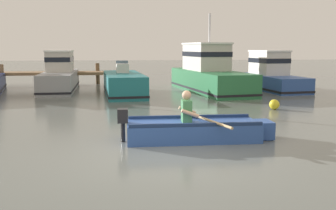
{
  "coord_description": "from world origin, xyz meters",
  "views": [
    {
      "loc": [
        -0.83,
        -7.48,
        2.18
      ],
      "look_at": [
        0.37,
        3.28,
        0.55
      ],
      "focal_mm": 40.73,
      "sensor_mm": 36.0,
      "label": 1
    }
  ],
  "objects_px": {
    "rowboat_with_person": "(196,129)",
    "moored_boat_teal": "(124,84)",
    "moored_boat_blue": "(271,75)",
    "mooring_buoy": "(274,104)",
    "moored_boat_grey": "(60,75)",
    "moored_boat_green": "(209,73)"
  },
  "relations": [
    {
      "from": "rowboat_with_person",
      "to": "moored_boat_teal",
      "type": "height_order",
      "value": "moored_boat_teal"
    },
    {
      "from": "rowboat_with_person",
      "to": "moored_boat_blue",
      "type": "distance_m",
      "value": 12.11
    },
    {
      "from": "moored_boat_blue",
      "to": "mooring_buoy",
      "type": "distance_m",
      "value": 6.84
    },
    {
      "from": "moored_boat_grey",
      "to": "moored_boat_blue",
      "type": "xyz_separation_m",
      "value": [
        11.0,
        -1.0,
        -0.02
      ]
    },
    {
      "from": "rowboat_with_person",
      "to": "mooring_buoy",
      "type": "bearing_deg",
      "value": 48.85
    },
    {
      "from": "moored_boat_green",
      "to": "rowboat_with_person",
      "type": "bearing_deg",
      "value": -104.05
    },
    {
      "from": "mooring_buoy",
      "to": "moored_boat_grey",
      "type": "bearing_deg",
      "value": 139.44
    },
    {
      "from": "moored_boat_green",
      "to": "moored_boat_teal",
      "type": "bearing_deg",
      "value": -168.15
    },
    {
      "from": "moored_boat_grey",
      "to": "moored_boat_teal",
      "type": "xyz_separation_m",
      "value": [
        3.29,
        -2.28,
        -0.29
      ]
    },
    {
      "from": "rowboat_with_person",
      "to": "mooring_buoy",
      "type": "relative_size",
      "value": 10.22
    },
    {
      "from": "rowboat_with_person",
      "to": "moored_boat_green",
      "type": "relative_size",
      "value": 0.53
    },
    {
      "from": "rowboat_with_person",
      "to": "moored_boat_teal",
      "type": "distance_m",
      "value": 9.42
    },
    {
      "from": "moored_boat_teal",
      "to": "moored_boat_grey",
      "type": "bearing_deg",
      "value": 145.32
    },
    {
      "from": "rowboat_with_person",
      "to": "mooring_buoy",
      "type": "distance_m",
      "value": 5.49
    },
    {
      "from": "moored_boat_teal",
      "to": "moored_boat_green",
      "type": "bearing_deg",
      "value": 11.85
    },
    {
      "from": "moored_boat_teal",
      "to": "mooring_buoy",
      "type": "height_order",
      "value": "moored_boat_teal"
    },
    {
      "from": "moored_boat_grey",
      "to": "moored_boat_green",
      "type": "distance_m",
      "value": 7.7
    },
    {
      "from": "moored_boat_grey",
      "to": "moored_boat_green",
      "type": "height_order",
      "value": "moored_boat_green"
    },
    {
      "from": "moored_boat_blue",
      "to": "moored_boat_teal",
      "type": "bearing_deg",
      "value": -170.57
    },
    {
      "from": "moored_boat_teal",
      "to": "mooring_buoy",
      "type": "xyz_separation_m",
      "value": [
        5.35,
        -5.12,
        -0.29
      ]
    },
    {
      "from": "rowboat_with_person",
      "to": "mooring_buoy",
      "type": "height_order",
      "value": "rowboat_with_person"
    },
    {
      "from": "moored_boat_teal",
      "to": "mooring_buoy",
      "type": "relative_size",
      "value": 14.84
    }
  ]
}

